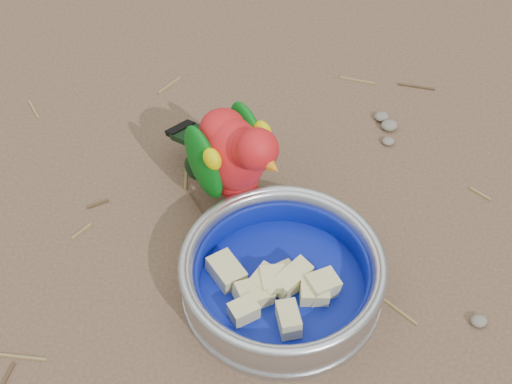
{
  "coord_description": "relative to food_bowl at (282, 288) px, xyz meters",
  "views": [
    {
      "loc": [
        0.01,
        -0.53,
        0.78
      ],
      "look_at": [
        0.04,
        0.09,
        0.08
      ],
      "focal_mm": 55.0,
      "sensor_mm": 36.0,
      "label": 1
    }
  ],
  "objects": [
    {
      "name": "ground_debris",
      "position": [
        -0.06,
        0.09,
        -0.01
      ],
      "size": [
        0.9,
        0.8,
        0.01
      ],
      "primitive_type": null,
      "color": "olive",
      "rests_on": "ground"
    },
    {
      "name": "food_bowl",
      "position": [
        0.0,
        0.0,
        0.0
      ],
      "size": [
        0.24,
        0.24,
        0.02
      ],
      "primitive_type": "cylinder",
      "color": "#B2B2BA",
      "rests_on": "ground"
    },
    {
      "name": "bowl_wall",
      "position": [
        0.0,
        0.0,
        0.03
      ],
      "size": [
        0.24,
        0.24,
        0.04
      ],
      "primitive_type": null,
      "color": "#B2B2BA",
      "rests_on": "food_bowl"
    },
    {
      "name": "ground",
      "position": [
        -0.07,
        0.0,
        -0.01
      ],
      "size": [
        60.0,
        60.0,
        0.0
      ],
      "primitive_type": "plane",
      "color": "brown"
    },
    {
      "name": "lory_parrot",
      "position": [
        -0.05,
        0.14,
        0.07
      ],
      "size": [
        0.19,
        0.22,
        0.16
      ],
      "primitive_type": null,
      "rotation": [
        0.0,
        0.0,
        -2.53
      ],
      "color": "red",
      "rests_on": "ground"
    },
    {
      "name": "fruit_wedges",
      "position": [
        0.0,
        0.0,
        0.02
      ],
      "size": [
        0.14,
        0.14,
        0.03
      ],
      "primitive_type": null,
      "color": "beige",
      "rests_on": "food_bowl"
    }
  ]
}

